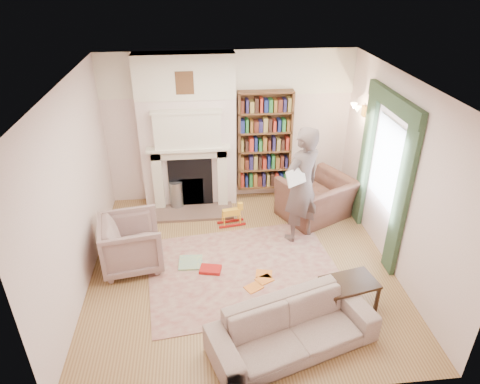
{
  "coord_description": "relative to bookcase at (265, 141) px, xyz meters",
  "views": [
    {
      "loc": [
        -0.56,
        -5.2,
        4.15
      ],
      "look_at": [
        0.0,
        0.25,
        1.15
      ],
      "focal_mm": 32.0,
      "sensor_mm": 36.0,
      "label": 1
    }
  ],
  "objects": [
    {
      "name": "floor",
      "position": [
        -0.65,
        -2.12,
        -1.18
      ],
      "size": [
        4.5,
        4.5,
        0.0
      ],
      "primitive_type": "plane",
      "color": "brown",
      "rests_on": "ground"
    },
    {
      "name": "ceiling",
      "position": [
        -0.65,
        -2.12,
        1.62
      ],
      "size": [
        4.5,
        4.5,
        0.0
      ],
      "primitive_type": "plane",
      "rotation": [
        3.14,
        0.0,
        0.0
      ],
      "color": "white",
      "rests_on": "wall_back"
    },
    {
      "name": "wall_back",
      "position": [
        -0.65,
        0.13,
        0.22
      ],
      "size": [
        4.5,
        0.0,
        4.5
      ],
      "primitive_type": "plane",
      "rotation": [
        1.57,
        0.0,
        0.0
      ],
      "color": "white",
      "rests_on": "floor"
    },
    {
      "name": "wall_front",
      "position": [
        -0.65,
        -4.37,
        0.22
      ],
      "size": [
        4.5,
        0.0,
        4.5
      ],
      "primitive_type": "plane",
      "rotation": [
        -1.57,
        0.0,
        0.0
      ],
      "color": "white",
      "rests_on": "floor"
    },
    {
      "name": "wall_left",
      "position": [
        -2.9,
        -2.12,
        0.22
      ],
      "size": [
        0.0,
        4.5,
        4.5
      ],
      "primitive_type": "plane",
      "rotation": [
        1.57,
        0.0,
        1.57
      ],
      "color": "white",
      "rests_on": "floor"
    },
    {
      "name": "wall_right",
      "position": [
        1.6,
        -2.12,
        0.22
      ],
      "size": [
        0.0,
        4.5,
        4.5
      ],
      "primitive_type": "plane",
      "rotation": [
        1.57,
        0.0,
        -1.57
      ],
      "color": "white",
      "rests_on": "floor"
    },
    {
      "name": "fireplace",
      "position": [
        -1.4,
        -0.07,
        0.21
      ],
      "size": [
        1.7,
        0.58,
        2.8
      ],
      "color": "white",
      "rests_on": "floor"
    },
    {
      "name": "bookcase",
      "position": [
        0.0,
        0.0,
        0.0
      ],
      "size": [
        1.0,
        0.24,
        1.85
      ],
      "primitive_type": "cube",
      "color": "brown",
      "rests_on": "floor"
    },
    {
      "name": "window",
      "position": [
        1.58,
        -1.72,
        0.27
      ],
      "size": [
        0.02,
        0.9,
        1.3
      ],
      "primitive_type": "cube",
      "color": "silver",
      "rests_on": "wall_right"
    },
    {
      "name": "curtain_left",
      "position": [
        1.55,
        -2.42,
        0.02
      ],
      "size": [
        0.07,
        0.32,
        2.4
      ],
      "primitive_type": "cube",
      "color": "#29412B",
      "rests_on": "floor"
    },
    {
      "name": "curtain_right",
      "position": [
        1.55,
        -1.02,
        0.02
      ],
      "size": [
        0.07,
        0.32,
        2.4
      ],
      "primitive_type": "cube",
      "color": "#29412B",
      "rests_on": "floor"
    },
    {
      "name": "pelmet",
      "position": [
        1.54,
        -1.72,
        1.2
      ],
      "size": [
        0.09,
        1.7,
        0.24
      ],
      "primitive_type": "cube",
      "color": "#29412B",
      "rests_on": "wall_right"
    },
    {
      "name": "wall_sconce",
      "position": [
        1.38,
        -0.62,
        0.72
      ],
      "size": [
        0.2,
        0.24,
        0.24
      ],
      "primitive_type": null,
      "color": "gold",
      "rests_on": "wall_right"
    },
    {
      "name": "rug",
      "position": [
        -0.64,
        -2.25,
        -1.17
      ],
      "size": [
        3.05,
        2.48,
        0.01
      ],
      "primitive_type": "cube",
      "rotation": [
        0.0,
        0.0,
        0.12
      ],
      "color": "#BAA88C",
      "rests_on": "floor"
    },
    {
      "name": "armchair_reading",
      "position": [
        0.82,
        -0.85,
        -0.8
      ],
      "size": [
        1.51,
        1.44,
        0.76
      ],
      "primitive_type": "imported",
      "rotation": [
        0.0,
        0.0,
        3.62
      ],
      "color": "#462D25",
      "rests_on": "floor"
    },
    {
      "name": "armchair_left",
      "position": [
        -2.29,
        -1.93,
        -0.77
      ],
      "size": [
        1.02,
        1.0,
        0.81
      ],
      "primitive_type": "imported",
      "rotation": [
        0.0,
        0.0,
        1.74
      ],
      "color": "gray",
      "rests_on": "floor"
    },
    {
      "name": "sofa",
      "position": [
        -0.21,
        -3.73,
        -0.88
      ],
      "size": [
        2.14,
        1.36,
        0.58
      ],
      "primitive_type": "imported",
      "rotation": [
        0.0,
        0.0,
        0.32
      ],
      "color": "#C0B29E",
      "rests_on": "floor"
    },
    {
      "name": "man_reading",
      "position": [
        0.37,
        -1.45,
        -0.19
      ],
      "size": [
        0.86,
        0.78,
        1.97
      ],
      "primitive_type": "imported",
      "rotation": [
        0.0,
        0.0,
        3.7
      ],
      "color": "#594947",
      "rests_on": "floor"
    },
    {
      "name": "newspaper",
      "position": [
        0.22,
        -1.65,
        0.07
      ],
      "size": [
        0.36,
        0.28,
        0.24
      ],
      "primitive_type": "cube",
      "rotation": [
        -0.35,
        0.0,
        0.55
      ],
      "color": "silver",
      "rests_on": "man_reading"
    },
    {
      "name": "coffee_table",
      "position": [
        0.66,
        -3.16,
        -0.95
      ],
      "size": [
        0.78,
        0.59,
        0.45
      ],
      "primitive_type": null,
      "rotation": [
        0.0,
        0.0,
        0.21
      ],
      "color": "#312211",
      "rests_on": "floor"
    },
    {
      "name": "paraffin_heater",
      "position": [
        -1.68,
        -0.28,
        -0.9
      ],
      "size": [
        0.26,
        0.26,
        0.55
      ],
      "primitive_type": "cylinder",
      "rotation": [
        0.0,
        0.0,
        0.1
      ],
      "color": "#919398",
      "rests_on": "floor"
    },
    {
      "name": "rocking_horse",
      "position": [
        -0.71,
        -0.96,
        -0.96
      ],
      "size": [
        0.5,
        0.26,
        0.42
      ],
      "primitive_type": null,
      "rotation": [
        0.0,
        0.0,
        0.16
      ],
      "color": "yellow",
      "rests_on": "rug"
    },
    {
      "name": "board_game",
      "position": [
        -1.43,
        -2.01,
        -1.15
      ],
      "size": [
        0.37,
        0.37,
        0.03
      ],
      "primitive_type": "cube",
      "rotation": [
        0.0,
        0.0,
        -0.04
      ],
      "color": "#E0D74F",
      "rests_on": "rug"
    },
    {
      "name": "game_box_lid",
      "position": [
        -1.13,
        -2.22,
        -1.14
      ],
      "size": [
        0.36,
        0.28,
        0.05
      ],
      "primitive_type": "cube",
      "rotation": [
        0.0,
        0.0,
        -0.22
      ],
      "color": "#A41512",
      "rests_on": "rug"
    },
    {
      "name": "comic_annuals",
      "position": [
        -0.41,
        -2.52,
        -1.16
      ],
      "size": [
        0.48,
        0.53,
        0.02
      ],
      "color": "red",
      "rests_on": "rug"
    }
  ]
}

